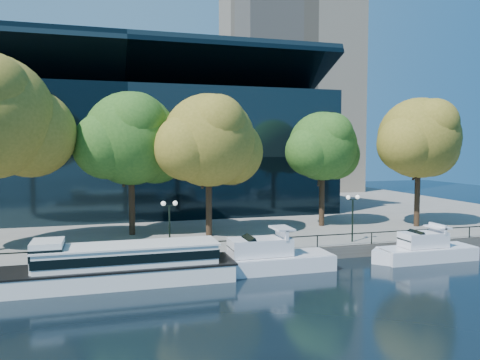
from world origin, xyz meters
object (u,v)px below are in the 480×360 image
object	(u,v)px
tour_boat	(115,264)
tree_5	(420,140)
cruiser_near	(261,258)
tree_4	(324,148)
tree_2	(133,141)
cruiser_far	(423,249)
tree_3	(211,142)
lamp_2	(353,207)
lamp_1	(169,215)

from	to	relation	value
tour_boat	tree_5	xyz separation A→B (m)	(30.47, 9.02, 8.53)
tour_boat	cruiser_near	distance (m)	10.37
tree_4	tree_5	distance (m)	9.82
tour_boat	tree_2	xyz separation A→B (m)	(2.02, 12.32, 8.38)
tour_boat	cruiser_near	size ratio (longest dim) A/B	1.50
cruiser_far	tree_2	xyz separation A→B (m)	(-21.96, 12.55, 8.80)
tree_4	tree_5	world-z (taller)	tree_5
cruiser_far	tree_3	world-z (taller)	tree_3
cruiser_near	lamp_2	bearing A→B (deg)	20.46
tree_2	lamp_1	xyz separation A→B (m)	(2.16, -8.52, -5.75)
tour_boat	tree_2	size ratio (longest dim) A/B	1.26
tour_boat	lamp_1	xyz separation A→B (m)	(4.18, 3.80, 2.64)
tour_boat	lamp_1	size ratio (longest dim) A/B	4.14
lamp_2	tree_3	bearing A→B (deg)	152.18
tour_boat	tree_2	bearing A→B (deg)	80.71
tour_boat	cruiser_far	world-z (taller)	tour_boat
cruiser_far	tree_4	bearing A→B (deg)	103.04
cruiser_near	tree_2	size ratio (longest dim) A/B	0.84
cruiser_far	tree_5	distance (m)	14.41
lamp_1	cruiser_far	bearing A→B (deg)	-11.51
tree_3	tree_5	bearing A→B (deg)	-1.73
tree_3	tree_4	world-z (taller)	tree_3
tree_3	lamp_1	distance (m)	9.30
tree_4	lamp_2	world-z (taller)	tree_4
tree_2	tree_3	size ratio (longest dim) A/B	1.02
cruiser_far	tree_2	bearing A→B (deg)	150.25
cruiser_near	lamp_1	size ratio (longest dim) A/B	2.75
tree_3	tree_2	bearing A→B (deg)	158.53
tour_boat	tree_2	distance (m)	15.04
tree_2	lamp_2	bearing A→B (deg)	-25.51
lamp_1	tree_5	bearing A→B (deg)	11.23
tree_3	tree_5	xyz separation A→B (m)	(21.73, -0.66, 0.32)
tree_2	tree_4	xyz separation A→B (m)	(19.13, -0.32, -0.66)
tour_boat	cruiser_far	bearing A→B (deg)	-0.55
cruiser_near	tree_3	world-z (taller)	tree_3
tree_4	lamp_2	distance (m)	9.73
cruiser_near	tree_2	world-z (taller)	tree_2
cruiser_near	tree_5	xyz separation A→B (m)	(20.11, 8.77, 8.88)
tree_4	tree_5	xyz separation A→B (m)	(9.32, -2.98, 0.81)
tree_5	lamp_1	xyz separation A→B (m)	(-26.29, -5.22, -5.89)
tree_2	tree_3	xyz separation A→B (m)	(6.72, -2.64, -0.17)
tree_5	lamp_2	bearing A→B (deg)	-153.78
cruiser_near	tree_2	bearing A→B (deg)	124.67
cruiser_far	tree_4	size ratio (longest dim) A/B	0.77
lamp_1	cruiser_near	bearing A→B (deg)	-29.85
tour_boat	tree_3	size ratio (longest dim) A/B	1.29
cruiser_near	lamp_1	distance (m)	7.73
cruiser_near	lamp_1	bearing A→B (deg)	150.15
tree_4	lamp_2	bearing A→B (deg)	-98.82
cruiser_near	tree_5	size ratio (longest dim) A/B	0.84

